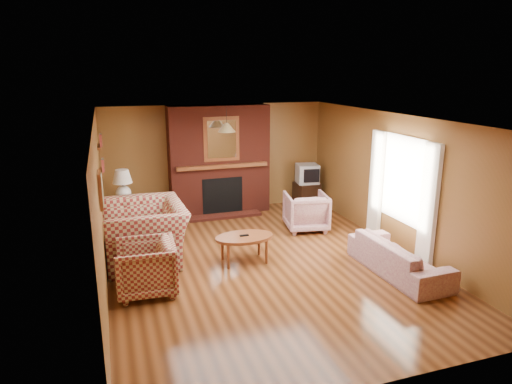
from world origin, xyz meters
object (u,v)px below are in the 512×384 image
object	(u,v)px
coffee_table	(244,239)
crt_tv	(307,174)
table_lamp	(123,183)
plaid_loveseat	(145,232)
floral_sofa	(399,257)
side_table	(125,215)
tv_stand	(307,194)
floral_armchair	(306,211)
fireplace	(219,161)
plaid_armchair	(146,268)

from	to	relation	value
coffee_table	crt_tv	world-z (taller)	crt_tv
table_lamp	coffee_table	bearing A→B (deg)	-51.54
coffee_table	table_lamp	bearing A→B (deg)	128.46
coffee_table	table_lamp	world-z (taller)	table_lamp
plaid_loveseat	crt_tv	distance (m)	4.40
floral_sofa	side_table	size ratio (longest dim) A/B	3.07
side_table	tv_stand	world-z (taller)	side_table
side_table	crt_tv	world-z (taller)	crt_tv
side_table	table_lamp	size ratio (longest dim) A/B	0.96
floral_armchair	crt_tv	bearing A→B (deg)	-104.90
coffee_table	tv_stand	world-z (taller)	tv_stand
coffee_table	fireplace	bearing A→B (deg)	84.17
floral_armchair	crt_tv	distance (m)	1.68
floral_armchair	coffee_table	size ratio (longest dim) A/B	0.84
plaid_loveseat	table_lamp	bearing A→B (deg)	-173.34
floral_sofa	fireplace	bearing A→B (deg)	23.67
tv_stand	crt_tv	size ratio (longest dim) A/B	1.04
floral_sofa	floral_armchair	world-z (taller)	floral_armchair
fireplace	crt_tv	size ratio (longest dim) A/B	4.38
table_lamp	floral_sofa	bearing A→B (deg)	-41.01
plaid_armchair	floral_sofa	bearing A→B (deg)	84.09
fireplace	plaid_loveseat	bearing A→B (deg)	-130.03
plaid_loveseat	table_lamp	distance (m)	1.75
floral_sofa	floral_armchair	bearing A→B (deg)	11.20
floral_sofa	side_table	distance (m)	5.30
fireplace	coffee_table	bearing A→B (deg)	-95.83
fireplace	plaid_armchair	xyz separation A→B (m)	(-1.95, -3.42, -0.80)
floral_sofa	crt_tv	xyz separation A→B (m)	(0.15, 3.82, 0.52)
table_lamp	tv_stand	world-z (taller)	table_lamp
fireplace	floral_armchair	world-z (taller)	fireplace
table_lamp	plaid_loveseat	bearing A→B (deg)	-81.47
plaid_armchair	side_table	distance (m)	2.89
floral_sofa	table_lamp	world-z (taller)	table_lamp
fireplace	floral_armchair	bearing A→B (deg)	-50.63
plaid_loveseat	floral_armchair	xyz separation A→B (m)	(3.21, 0.54, -0.11)
floral_sofa	coffee_table	distance (m)	2.50
tv_stand	plaid_armchair	bearing A→B (deg)	-146.07
coffee_table	tv_stand	bearing A→B (deg)	48.40
plaid_loveseat	tv_stand	world-z (taller)	plaid_loveseat
crt_tv	fireplace	bearing A→B (deg)	174.70
plaid_loveseat	coffee_table	world-z (taller)	plaid_loveseat
plaid_loveseat	table_lamp	world-z (taller)	table_lamp
floral_sofa	coffee_table	xyz separation A→B (m)	(-2.19, 1.20, 0.13)
plaid_loveseat	floral_sofa	distance (m)	4.17
tv_stand	crt_tv	bearing A→B (deg)	-95.06
fireplace	side_table	xyz separation A→B (m)	(-2.10, -0.53, -0.88)
coffee_table	table_lamp	size ratio (longest dim) A/B	1.55
floral_armchair	table_lamp	bearing A→B (deg)	-7.87
plaid_armchair	floral_armchair	size ratio (longest dim) A/B	1.03
floral_armchair	coffee_table	world-z (taller)	floral_armchair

